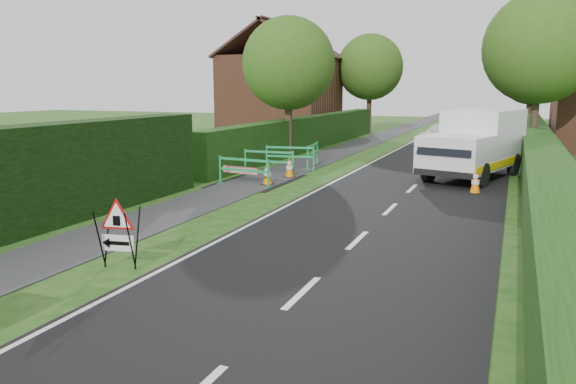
# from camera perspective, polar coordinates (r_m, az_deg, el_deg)

# --- Properties ---
(ground) EXTENTS (120.00, 120.00, 0.00)m
(ground) POSITION_cam_1_polar(r_m,az_deg,el_deg) (9.78, -14.79, -9.94)
(ground) COLOR #184413
(ground) RESTS_ON ground
(road_surface) EXTENTS (6.00, 90.00, 0.02)m
(road_surface) POSITION_cam_1_polar(r_m,az_deg,el_deg) (42.53, 17.86, 5.53)
(road_surface) COLOR black
(road_surface) RESTS_ON ground
(footpath) EXTENTS (2.00, 90.00, 0.02)m
(footpath) POSITION_cam_1_polar(r_m,az_deg,el_deg) (43.28, 10.56, 5.94)
(footpath) COLOR #2D2D30
(footpath) RESTS_ON ground
(hedge_west_far) EXTENTS (1.00, 24.00, 1.80)m
(hedge_west_far) POSITION_cam_1_polar(r_m,az_deg,el_deg) (31.32, 2.12, 4.39)
(hedge_west_far) COLOR #14380F
(hedge_west_far) RESTS_ON ground
(hedge_east) EXTENTS (1.20, 50.00, 1.50)m
(hedge_east) POSITION_cam_1_polar(r_m,az_deg,el_deg) (23.54, 23.99, 1.43)
(hedge_east) COLOR #14380F
(hedge_east) RESTS_ON ground
(house_west) EXTENTS (7.50, 7.40, 7.88)m
(house_west) POSITION_cam_1_polar(r_m,az_deg,el_deg) (40.41, -0.69, 9.90)
(house_west) COLOR brown
(house_west) RESTS_ON ground
(tree_nw) EXTENTS (4.40, 4.40, 6.70)m
(tree_nw) POSITION_cam_1_polar(r_m,az_deg,el_deg) (27.28, 0.06, 12.91)
(tree_nw) COLOR #2D2116
(tree_nw) RESTS_ON ground
(tree_ne) EXTENTS (5.20, 5.20, 7.79)m
(tree_ne) POSITION_cam_1_polar(r_m,az_deg,el_deg) (29.35, 24.23, 13.20)
(tree_ne) COLOR #2D2116
(tree_ne) RESTS_ON ground
(tree_fw) EXTENTS (4.80, 4.80, 7.24)m
(tree_fw) POSITION_cam_1_polar(r_m,az_deg,el_deg) (42.55, 8.34, 12.43)
(tree_fw) COLOR #2D2116
(tree_fw) RESTS_ON ground
(tree_fe) EXTENTS (4.20, 4.20, 6.33)m
(tree_fe) POSITION_cam_1_polar(r_m,az_deg,el_deg) (45.29, 23.48, 10.80)
(tree_fe) COLOR #2D2116
(tree_fe) RESTS_ON ground
(triangle_sign) EXTENTS (0.91, 0.91, 1.14)m
(triangle_sign) POSITION_cam_1_polar(r_m,az_deg,el_deg) (10.92, -17.10, -3.54)
(triangle_sign) COLOR black
(triangle_sign) RESTS_ON ground
(works_van) EXTENTS (3.60, 5.92, 2.53)m
(works_van) POSITION_cam_1_polar(r_m,az_deg,el_deg) (22.21, 18.56, 4.79)
(works_van) COLOR silver
(works_van) RESTS_ON ground
(traffic_cone_0) EXTENTS (0.38, 0.38, 0.79)m
(traffic_cone_0) POSITION_cam_1_polar(r_m,az_deg,el_deg) (19.00, 18.51, 1.01)
(traffic_cone_0) COLOR black
(traffic_cone_0) RESTS_ON ground
(traffic_cone_1) EXTENTS (0.38, 0.38, 0.79)m
(traffic_cone_1) POSITION_cam_1_polar(r_m,az_deg,el_deg) (21.01, 19.36, 1.83)
(traffic_cone_1) COLOR black
(traffic_cone_1) RESTS_ON ground
(traffic_cone_2) EXTENTS (0.38, 0.38, 0.79)m
(traffic_cone_2) POSITION_cam_1_polar(r_m,az_deg,el_deg) (23.38, 19.41, 2.66)
(traffic_cone_2) COLOR black
(traffic_cone_2) RESTS_ON ground
(traffic_cone_3) EXTENTS (0.38, 0.38, 0.79)m
(traffic_cone_3) POSITION_cam_1_polar(r_m,az_deg,el_deg) (19.62, -2.12, 1.84)
(traffic_cone_3) COLOR black
(traffic_cone_3) RESTS_ON ground
(traffic_cone_4) EXTENTS (0.38, 0.38, 0.79)m
(traffic_cone_4) POSITION_cam_1_polar(r_m,az_deg,el_deg) (21.28, 0.15, 2.53)
(traffic_cone_4) COLOR black
(traffic_cone_4) RESTS_ON ground
(ped_barrier_0) EXTENTS (2.09, 0.62, 1.00)m
(ped_barrier_0) POSITION_cam_1_polar(r_m,az_deg,el_deg) (19.45, -4.53, 2.45)
(ped_barrier_0) COLOR #1C9B50
(ped_barrier_0) RESTS_ON ground
(ped_barrier_1) EXTENTS (2.07, 0.40, 1.00)m
(ped_barrier_1) POSITION_cam_1_polar(r_m,az_deg,el_deg) (21.74, -1.96, 3.33)
(ped_barrier_1) COLOR #1C9B50
(ped_barrier_1) RESTS_ON ground
(ped_barrier_2) EXTENTS (2.09, 0.68, 1.00)m
(ped_barrier_2) POSITION_cam_1_polar(r_m,az_deg,el_deg) (23.32, 0.20, 3.83)
(ped_barrier_2) COLOR #1C9B50
(ped_barrier_2) RESTS_ON ground
(ped_barrier_3) EXTENTS (0.62, 2.09, 1.00)m
(ped_barrier_3) POSITION_cam_1_polar(r_m,az_deg,el_deg) (24.24, 2.53, 4.08)
(ped_barrier_3) COLOR #1C9B50
(ped_barrier_3) RESTS_ON ground
(redwhite_plank) EXTENTS (1.49, 0.27, 0.25)m
(redwhite_plank) POSITION_cam_1_polar(r_m,az_deg,el_deg) (20.32, -4.86, 0.99)
(redwhite_plank) COLOR red
(redwhite_plank) RESTS_ON ground
(hatchback_car) EXTENTS (3.01, 4.13, 1.31)m
(hatchback_car) POSITION_cam_1_polar(r_m,az_deg,el_deg) (35.18, 15.36, 5.77)
(hatchback_car) COLOR white
(hatchback_car) RESTS_ON ground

